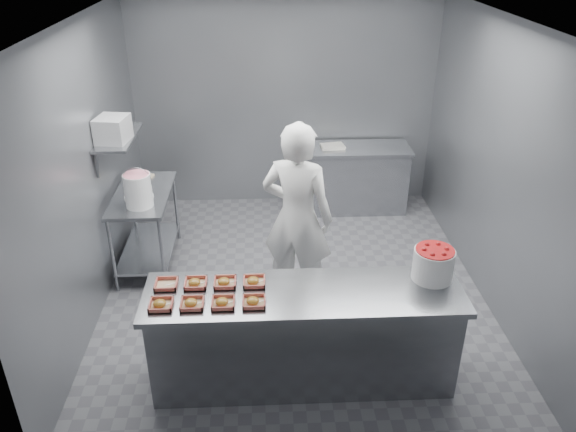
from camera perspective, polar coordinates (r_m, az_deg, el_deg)
The scene contains 24 objects.
floor at distance 6.18m, azimuth 0.62°, elevation -7.30°, with size 4.50×4.50×0.00m, color #4C4C51.
ceiling at distance 5.12m, azimuth 0.78°, elevation 19.32°, with size 4.50×4.50×0.00m, color white.
wall_back at distance 7.62m, azimuth -0.32°, elevation 11.33°, with size 4.00×0.04×2.80m, color slate.
wall_left at distance 5.75m, azimuth -19.69°, elevation 4.09°, with size 0.04×4.50×2.80m, color slate.
wall_right at distance 5.96m, azimuth 20.34°, elevation 4.80°, with size 0.04×4.50×2.80m, color slate.
service_counter at distance 4.84m, azimuth 1.58°, elevation -12.06°, with size 2.60×0.70×0.90m.
prep_table at distance 6.52m, azimuth -14.30°, elevation -0.17°, with size 0.60×1.20×0.90m.
back_counter at distance 7.71m, azimuth 6.53°, elevation 3.84°, with size 1.50×0.60×0.90m.
wall_shelf at distance 6.19m, azimuth -16.88°, elevation 7.66°, with size 0.35×0.90×0.03m, color slate.
tray_0 at distance 4.50m, azimuth -12.82°, elevation -8.73°, with size 0.19×0.18×0.06m.
tray_1 at distance 4.47m, azimuth -9.75°, elevation -8.74°, with size 0.19×0.18×0.06m.
tray_2 at distance 4.44m, azimuth -6.64°, elevation -8.72°, with size 0.19×0.18×0.06m.
tray_3 at distance 4.43m, azimuth -3.51°, elevation -8.67°, with size 0.19×0.18×0.06m.
tray_4 at distance 4.73m, azimuth -12.27°, elevation -6.77°, with size 0.19×0.18×0.04m.
tray_5 at distance 4.69m, azimuth -9.40°, elevation -6.73°, with size 0.19×0.18×0.06m.
tray_6 at distance 4.67m, azimuth -6.45°, elevation -6.69°, with size 0.19×0.18×0.06m.
tray_7 at distance 4.66m, azimuth -3.49°, elevation -6.64°, with size 0.19×0.18×0.06m.
worker at distance 5.49m, azimuth 0.94°, elevation -0.18°, with size 0.71×0.47×1.96m, color white.
strawberry_tub at distance 4.80m, azimuth 14.55°, elevation -4.65°, with size 0.34×0.34×0.28m.
glaze_bucket at distance 6.02m, azimuth -14.99°, elevation 2.62°, with size 0.30×0.28×0.44m.
bucket_lid at distance 6.28m, azimuth -14.91°, elevation 1.89°, with size 0.31×0.31×0.02m, color white.
rag at distance 6.78m, azimuth -14.25°, elevation 3.94°, with size 0.16×0.13×0.02m, color #CCB28C.
appliance at distance 6.00m, azimuth -17.38°, elevation 8.42°, with size 0.29×0.34×0.25m, color gray.
paper_stack at distance 7.49m, azimuth 4.56°, elevation 7.07°, with size 0.30×0.22×0.04m, color silver.
Camera 1 is at (-0.31, -5.06, 3.54)m, focal length 35.00 mm.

